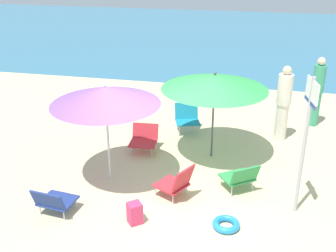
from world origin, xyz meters
TOP-DOWN VIEW (x-y plane):
  - ground_plane at (0.00, 0.00)m, footprint 40.00×40.00m
  - sea_water at (0.00, 14.23)m, footprint 40.00×16.00m
  - umbrella_green at (0.61, 1.58)m, footprint 2.09×2.09m
  - umbrella_purple at (-1.13, 0.25)m, footprint 1.93×1.93m
  - beach_chair_a at (-0.10, 2.71)m, footprint 0.68×0.67m
  - beach_chair_b at (-0.83, 1.55)m, footprint 0.59×0.61m
  - beach_chair_c at (1.25, 0.34)m, footprint 0.75×0.75m
  - beach_chair_d at (0.20, -0.10)m, footprint 0.74×0.69m
  - beach_chair_e at (-1.64, -0.99)m, footprint 0.62×0.61m
  - person_a at (2.83, 3.72)m, footprint 0.28×0.28m
  - person_b at (2.02, 2.74)m, footprint 0.32×0.32m
  - warning_sign at (2.19, -0.06)m, footprint 0.13×0.53m
  - swim_ring at (1.11, -0.75)m, footprint 0.43×0.43m
  - beach_bag at (-0.31, -0.93)m, footprint 0.29×0.29m

SIDE VIEW (x-z plane):
  - ground_plane at x=0.00m, z-range 0.00..0.00m
  - sea_water at x=0.00m, z-range 0.00..0.01m
  - swim_ring at x=1.11m, z-range 0.00..0.11m
  - beach_bag at x=-0.31m, z-range 0.00..0.35m
  - beach_chair_e at x=-1.64m, z-range 0.00..0.52m
  - beach_chair_b at x=-0.83m, z-range 0.01..0.55m
  - beach_chair_c at x=1.25m, z-range 0.01..0.58m
  - beach_chair_d at x=0.20m, z-range -0.01..0.64m
  - beach_chair_a at x=-0.10m, z-range 0.03..0.68m
  - person_b at x=2.02m, z-range 0.01..1.70m
  - person_a at x=2.83m, z-range 0.02..1.70m
  - warning_sign at x=2.19m, z-range 0.36..2.67m
  - umbrella_green at x=0.61m, z-range 0.70..2.51m
  - umbrella_purple at x=-1.13m, z-range 0.72..2.60m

